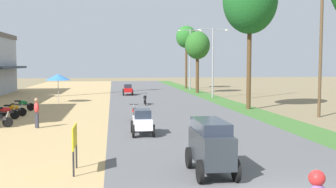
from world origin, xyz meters
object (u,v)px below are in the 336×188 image
parked_motorbike_fourth (13,109)px  median_tree_third (197,46)px  vendor_umbrella (58,77)px  pedestrian_on_shoulder (37,111)px  parked_motorbike_fifth (22,104)px  median_tree_second (250,0)px  utility_pole_near (248,49)px  streetlamp_mid (190,55)px  street_signboard (75,140)px  car_van_charcoal (211,144)px  streetlamp_near (213,57)px  motorbike_ahead_second (134,112)px  utility_pole_far (321,48)px  median_tree_fourth (186,38)px  parked_motorbike_third (5,112)px  car_sedan_red (128,89)px  car_hatchback_white (142,121)px  motorbike_ahead_third (145,99)px

parked_motorbike_fourth → median_tree_third: (16.40, 19.27, 5.02)m
vendor_umbrella → pedestrian_on_shoulder: (0.75, -14.43, -1.34)m
parked_motorbike_fifth → median_tree_second: size_ratio=0.17×
utility_pole_near → streetlamp_mid: bearing=104.8°
street_signboard → utility_pole_near: utility_pole_near is taller
streetlamp_mid → parked_motorbike_fourth: bearing=-124.2°
parked_motorbike_fourth → pedestrian_on_shoulder: bearing=-64.4°
streetlamp_mid → car_van_charcoal: streetlamp_mid is taller
parked_motorbike_fourth → median_tree_second: bearing=7.0°
parked_motorbike_fifth → streetlamp_mid: 27.19m
streetlamp_near → parked_motorbike_fifth: bearing=-150.9°
pedestrian_on_shoulder → motorbike_ahead_second: (5.32, 2.10, -0.39)m
streetlamp_mid → utility_pole_far: bearing=-82.9°
pedestrian_on_shoulder → median_tree_fourth: 35.91m
median_tree_fourth → pedestrian_on_shoulder: bearing=-113.5°
streetlamp_near → utility_pole_far: bearing=-77.5°
median_tree_fourth → car_van_charcoal: 43.56m
parked_motorbike_third → utility_pole_near: 24.24m
street_signboard → median_tree_fourth: median_tree_fourth is taller
vendor_umbrella → streetlamp_near: bearing=11.5°
streetlamp_near → car_van_charcoal: (-7.04, -27.55, -3.12)m
parked_motorbike_fourth → street_signboard: size_ratio=1.20×
parked_motorbike_fourth → utility_pole_far: 20.40m
car_sedan_red → motorbike_ahead_second: bearing=-91.0°
car_hatchback_white → street_signboard: bearing=-112.4°
median_tree_third → car_hatchback_white: median_tree_third is taller
median_tree_third → median_tree_fourth: size_ratio=0.84×
median_tree_fourth → streetlamp_near: (-0.05, -15.00, -2.91)m
parked_motorbike_fourth → median_tree_fourth: bearing=58.8°
median_tree_second → car_van_charcoal: (-7.23, -17.24, -7.17)m
parked_motorbike_fifth → median_tree_third: bearing=44.4°
utility_pole_far → motorbike_ahead_third: size_ratio=4.77×
utility_pole_far → motorbike_ahead_second: (-12.08, -0.34, -3.91)m
pedestrian_on_shoulder → utility_pole_far: 17.92m
median_tree_third → motorbike_ahead_third: 15.74m
vendor_umbrella → streetlamp_mid: streetlamp_mid is taller
parked_motorbike_fourth → pedestrian_on_shoulder: pedestrian_on_shoulder is taller
pedestrian_on_shoulder → utility_pole_far: size_ratio=0.19×
parked_motorbike_fourth → median_tree_second: 18.47m
parked_motorbike_fifth → utility_pole_far: bearing=-16.2°
vendor_umbrella → median_tree_second: (15.00, -7.29, 5.89)m
utility_pole_near → motorbike_ahead_third: 12.75m
median_tree_second → motorbike_ahead_second: median_tree_second is taller
parked_motorbike_fourth → vendor_umbrella: (1.69, 9.34, 1.75)m
parked_motorbike_fourth → street_signboard: street_signboard is taller
median_tree_second → car_van_charcoal: 20.02m
median_tree_fourth → motorbike_ahead_third: bearing=-109.3°
median_tree_third → car_hatchback_white: size_ratio=3.60×
parked_motorbike_fourth → motorbike_ahead_second: (7.76, -3.00, 0.02)m
car_hatchback_white → motorbike_ahead_second: car_hatchback_white is taller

